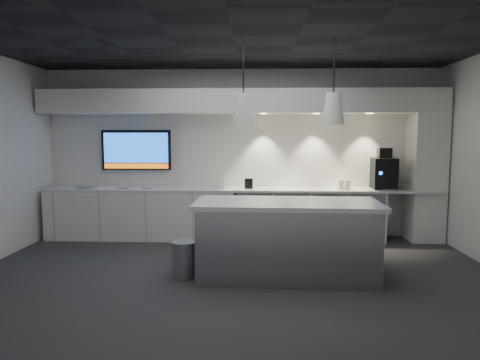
{
  "coord_description": "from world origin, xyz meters",
  "views": [
    {
      "loc": [
        0.28,
        -5.25,
        1.83
      ],
      "look_at": [
        0.04,
        1.1,
        1.16
      ],
      "focal_mm": 32.0,
      "sensor_mm": 36.0,
      "label": 1
    }
  ],
  "objects_px": {
    "island": "(287,239)",
    "coffee_machine": "(384,172)",
    "wall_tv": "(136,150)",
    "bin": "(184,259)"
  },
  "relations": [
    {
      "from": "island",
      "to": "coffee_machine",
      "type": "distance_m",
      "value": 2.84
    },
    {
      "from": "wall_tv",
      "to": "bin",
      "type": "xyz_separation_m",
      "value": [
        1.25,
        -2.33,
        -1.33
      ]
    },
    {
      "from": "island",
      "to": "bin",
      "type": "bearing_deg",
      "value": -177.3
    },
    {
      "from": "island",
      "to": "bin",
      "type": "distance_m",
      "value": 1.35
    },
    {
      "from": "bin",
      "to": "coffee_machine",
      "type": "relative_size",
      "value": 0.65
    },
    {
      "from": "bin",
      "to": "coffee_machine",
      "type": "height_order",
      "value": "coffee_machine"
    },
    {
      "from": "wall_tv",
      "to": "coffee_machine",
      "type": "bearing_deg",
      "value": -3.22
    },
    {
      "from": "wall_tv",
      "to": "bin",
      "type": "distance_m",
      "value": 2.96
    },
    {
      "from": "island",
      "to": "wall_tv",
      "type": "bearing_deg",
      "value": 139.81
    },
    {
      "from": "island",
      "to": "coffee_machine",
      "type": "relative_size",
      "value": 3.34
    }
  ]
}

